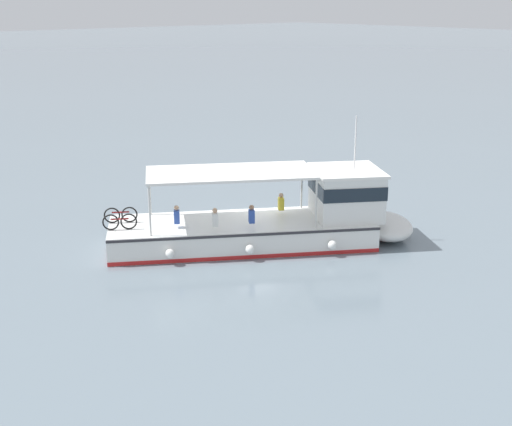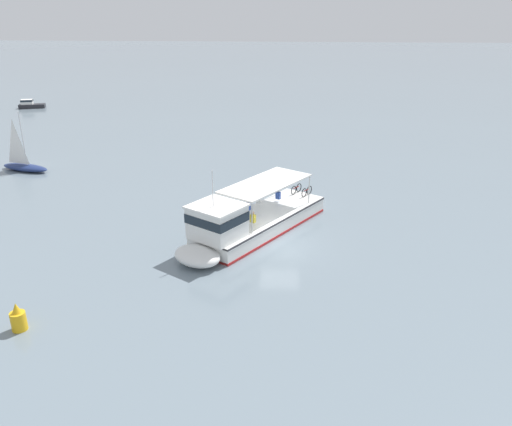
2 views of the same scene
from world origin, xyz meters
name	(u,v)px [view 1 (image 1 of 2)]	position (x,y,z in m)	size (l,w,h in m)	color
ground_plane	(259,227)	(0.00, 0.00, 0.00)	(400.00, 400.00, 0.00)	slate
ferry_main	(280,221)	(0.76, 2.21, 1.02)	(12.36, 9.47, 5.32)	white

